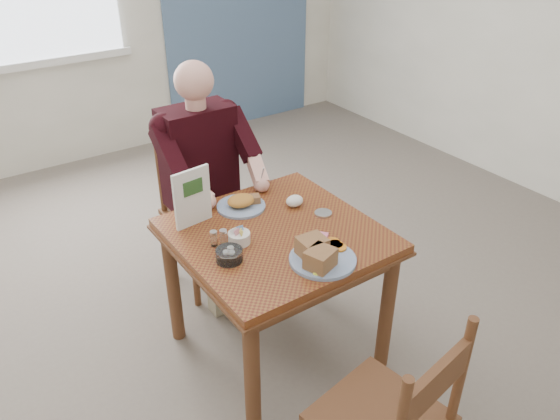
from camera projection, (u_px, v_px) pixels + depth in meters
floor at (277, 348)px, 2.94m from camera, size 6.00×6.00×0.00m
lemon_wedge at (319, 272)px, 2.26m from camera, size 0.07×0.06×0.03m
napkin at (295, 201)px, 2.75m from camera, size 0.10×0.09×0.06m
metal_dish at (323, 213)px, 2.69m from camera, size 0.09×0.09×0.01m
table at (276, 251)px, 2.62m from camera, size 0.92×0.92×0.75m
chair_far at (202, 211)px, 3.26m from camera, size 0.42×0.42×0.95m
diner at (205, 166)px, 3.03m from camera, size 0.53×0.56×1.39m
near_plate at (319, 254)px, 2.34m from camera, size 0.34×0.34×0.10m
far_plate at (242, 203)px, 2.74m from camera, size 0.32×0.32×0.07m
caddy at (239, 238)px, 2.46m from camera, size 0.12×0.12×0.08m
shakers at (219, 238)px, 2.44m from camera, size 0.08×0.06×0.07m
creamer at (229, 255)px, 2.35m from camera, size 0.13×0.13×0.05m
menu at (192, 197)px, 2.55m from camera, size 0.20×0.04×0.29m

